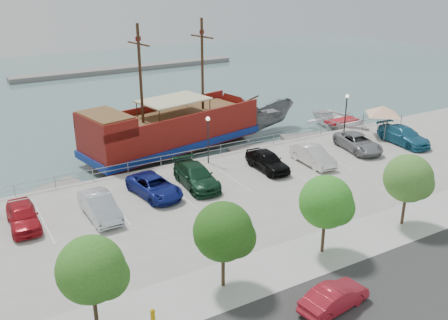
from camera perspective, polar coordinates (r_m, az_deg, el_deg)
ground at (r=39.66m, az=2.71°, el=-4.69°), size 160.00×160.00×0.00m
street at (r=28.96m, az=20.65°, el=-14.67°), size 100.00×8.00×0.04m
sidewalk at (r=32.27m, az=12.48°, el=-9.71°), size 100.00×4.00×0.05m
seawall_railing at (r=45.27m, az=-2.58°, el=0.80°), size 50.00×0.06×1.00m
far_shore at (r=91.44m, az=-10.91°, el=10.24°), size 40.00×3.00×0.80m
pirate_ship at (r=50.46m, az=-4.49°, el=3.78°), size 21.43×9.76×13.29m
patrol_boat at (r=56.40m, az=5.22°, el=4.77°), size 7.67×4.42×2.79m
speedboat at (r=57.94m, az=13.35°, el=4.14°), size 5.78×8.08×1.67m
dock_west at (r=43.07m, az=-19.98°, el=-3.58°), size 6.67×4.16×0.37m
dock_mid at (r=50.50m, az=4.28°, el=1.36°), size 6.83×2.64×0.38m
dock_east at (r=54.54m, az=10.38°, el=2.61°), size 7.56×4.20×0.42m
canopy_tent at (r=53.26m, az=17.80°, el=5.91°), size 4.93×4.93×3.62m
street_sedan at (r=26.83m, az=12.48°, el=-15.10°), size 4.21×1.97×1.33m
fire_hydrant at (r=25.85m, az=-8.15°, el=-17.10°), size 0.25×0.25×0.73m
lamp_post_mid at (r=43.39m, az=-1.84°, el=3.27°), size 0.36×0.36×4.28m
lamp_post_right at (r=52.54m, az=13.79°, el=5.88°), size 0.36×0.36×4.28m
tree_b at (r=24.18m, az=-14.57°, el=-12.20°), size 3.30×3.20×5.00m
tree_c at (r=26.42m, az=0.25°, el=-8.35°), size 3.30×3.20×5.00m
tree_d at (r=30.15m, az=11.86°, el=-4.87°), size 3.30×3.20×5.00m
tree_e at (r=34.91m, az=20.53°, el=-2.11°), size 3.30×3.20×5.00m
parked_car_a at (r=36.07m, az=-22.01°, el=-5.93°), size 2.06×4.79×1.61m
parked_car_b at (r=35.74m, az=-14.01°, el=-5.14°), size 1.89×5.10×1.66m
parked_car_c at (r=38.26m, az=-7.96°, el=-3.01°), size 3.25×5.69×1.50m
parked_car_d at (r=39.58m, az=-3.19°, el=-1.84°), size 2.73×5.90×1.67m
parked_car_e at (r=42.78m, az=4.99°, el=-0.07°), size 2.12×4.97×1.68m
parked_car_f at (r=44.50m, az=10.12°, el=0.50°), size 1.96×5.00×1.62m
parked_car_g at (r=48.89m, az=15.08°, el=1.95°), size 3.54×5.94×1.55m
parked_car_h at (r=52.02m, az=19.85°, el=2.64°), size 2.67×5.91×1.68m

